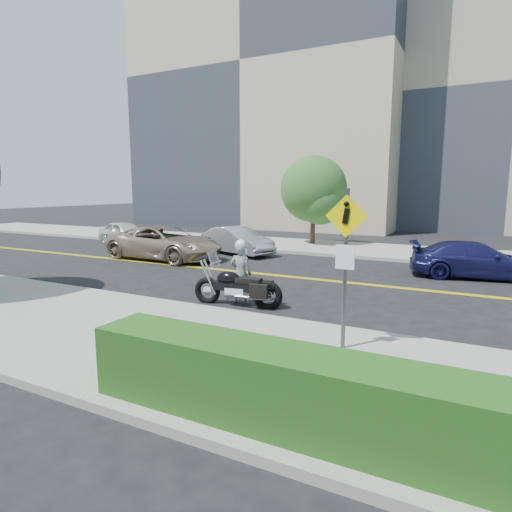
{
  "coord_description": "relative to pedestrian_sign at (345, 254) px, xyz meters",
  "views": [
    {
      "loc": [
        6.29,
        -13.94,
        3.14
      ],
      "look_at": [
        0.66,
        -3.04,
        1.2
      ],
      "focal_mm": 30.0,
      "sensor_mm": 36.0,
      "label": 1
    }
  ],
  "objects": [
    {
      "name": "ground_plane",
      "position": [
        -4.2,
        6.31,
        -1.96
      ],
      "size": [
        120.0,
        120.0,
        0.0
      ],
      "primitive_type": "plane",
      "color": "black",
      "rests_on": "ground"
    },
    {
      "name": "sidewalk_near",
      "position": [
        -4.2,
        -1.19,
        -1.89
      ],
      "size": [
        60.0,
        5.0,
        0.15
      ],
      "primitive_type": "cube",
      "color": "#9E9B91",
      "rests_on": "ground_plane"
    },
    {
      "name": "sidewalk_far",
      "position": [
        -4.2,
        13.81,
        -1.89
      ],
      "size": [
        60.0,
        5.0,
        0.15
      ],
      "primitive_type": "cube",
      "color": "#9E9B91",
      "rests_on": "ground_plane"
    },
    {
      "name": "building_left",
      "position": [
        -14.2,
        28.31,
        10.54
      ],
      "size": [
        22.0,
        14.0,
        25.0
      ],
      "primitive_type": "cube",
      "color": "tan",
      "rests_on": "ground_plane"
    },
    {
      "name": "building_mid",
      "position": [
        3.8,
        32.31,
        8.04
      ],
      "size": [
        18.0,
        14.0,
        20.0
      ],
      "primitive_type": "cube",
      "color": "#A39984",
      "rests_on": "ground_plane"
    },
    {
      "name": "hedge",
      "position": [
        1.8,
        -2.99,
        -1.31
      ],
      "size": [
        9.0,
        0.9,
        1.0
      ],
      "primitive_type": "cube",
      "color": "#235619",
      "rests_on": "sidewalk_near"
    },
    {
      "name": "pedestrian_sign",
      "position": [
        0.0,
        0.0,
        0.0
      ],
      "size": [
        0.78,
        0.08,
        3.0
      ],
      "color": "#4C4C51",
      "rests_on": "sidewalk_near"
    },
    {
      "name": "motorcyclist",
      "position": [
        -3.56,
        2.4,
        -1.08
      ],
      "size": [
        0.66,
        0.48,
        1.78
      ],
      "rotation": [
        0.0,
        0.0,
        3.27
      ],
      "color": "silver",
      "rests_on": "ground"
    },
    {
      "name": "motorcycle",
      "position": [
        -3.51,
        2.15,
        -1.22
      ],
      "size": [
        2.52,
        1.1,
        1.48
      ],
      "primitive_type": null,
      "rotation": [
        0.0,
        0.0,
        0.15
      ],
      "color": "black",
      "rests_on": "ground"
    },
    {
      "name": "suv",
      "position": [
        -10.23,
        7.34,
        -1.21
      ],
      "size": [
        5.48,
        2.72,
        1.49
      ],
      "primitive_type": "imported",
      "rotation": [
        0.0,
        0.0,
        1.53
      ],
      "color": "tan",
      "rests_on": "ground"
    },
    {
      "name": "parked_car_white",
      "position": [
        -15.71,
        10.51,
        -1.32
      ],
      "size": [
        4.05,
        2.41,
        1.29
      ],
      "primitive_type": "imported",
      "rotation": [
        0.0,
        0.0,
        1.32
      ],
      "color": "silver",
      "rests_on": "ground"
    },
    {
      "name": "parked_car_silver",
      "position": [
        -8.09,
        10.09,
        -1.3
      ],
      "size": [
        4.24,
        2.64,
        1.32
      ],
      "primitive_type": "imported",
      "rotation": [
        0.0,
        0.0,
        1.24
      ],
      "color": "#A5A9AD",
      "rests_on": "ground"
    },
    {
      "name": "parked_car_blue",
      "position": [
        2.17,
        9.2,
        -1.32
      ],
      "size": [
        4.68,
        2.63,
        1.28
      ],
      "primitive_type": "imported",
      "rotation": [
        0.0,
        0.0,
        1.77
      ],
      "color": "navy",
      "rests_on": "ground"
    },
    {
      "name": "tree_far_a",
      "position": [
        -5.87,
        14.59,
        1.14
      ],
      "size": [
        3.59,
        3.59,
        4.91
      ],
      "rotation": [
        0.0,
        0.0,
        0.19
      ],
      "color": "#382619",
      "rests_on": "ground"
    }
  ]
}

